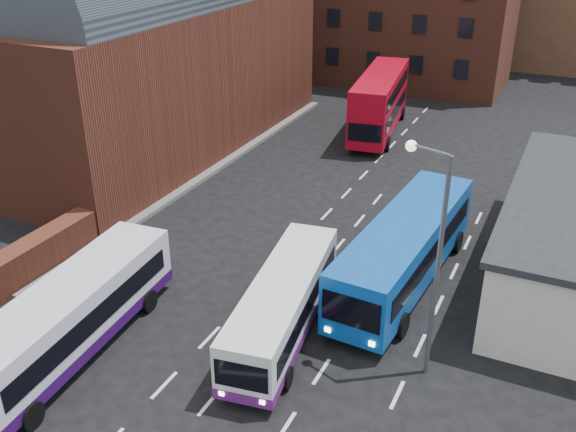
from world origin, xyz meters
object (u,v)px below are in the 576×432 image
at_px(bus_white_outbound, 69,314).
at_px(street_lamp, 432,245).
at_px(bus_red_double, 380,102).
at_px(bus_blue, 405,247).
at_px(bus_white_inbound, 283,302).

distance_m(bus_white_outbound, street_lamp, 14.04).
relative_size(bus_red_double, street_lamp, 1.32).
relative_size(bus_white_outbound, bus_red_double, 0.95).
distance_m(bus_blue, street_lamp, 6.99).
distance_m(bus_red_double, street_lamp, 27.99).
bearing_deg(bus_blue, bus_white_outbound, 49.03).
distance_m(bus_white_outbound, bus_red_double, 30.87).
height_order(bus_blue, bus_red_double, bus_red_double).
bearing_deg(bus_red_double, bus_white_inbound, 91.46).
height_order(bus_white_outbound, bus_red_double, bus_red_double).
bearing_deg(bus_red_double, street_lamp, 103.13).
height_order(bus_white_inbound, bus_red_double, bus_red_double).
bearing_deg(bus_white_outbound, bus_white_inbound, 28.76).
bearing_deg(bus_red_double, bus_blue, 102.87).
height_order(bus_white_outbound, bus_blue, bus_blue).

